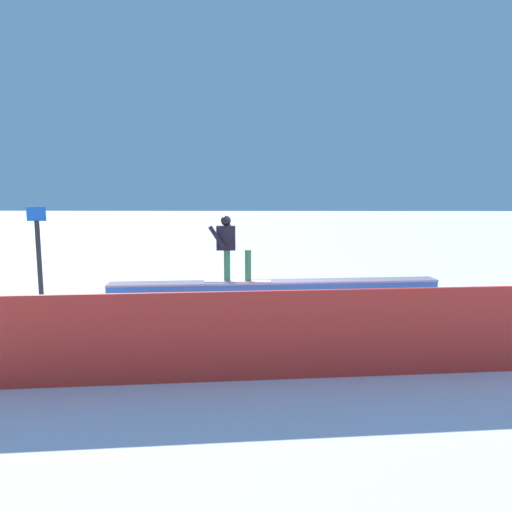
% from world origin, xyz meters
% --- Properties ---
extents(ground_plane, '(120.00, 120.00, 0.00)m').
position_xyz_m(ground_plane, '(0.00, 0.00, 0.00)').
color(ground_plane, white).
extents(grind_box, '(7.25, 1.24, 0.58)m').
position_xyz_m(grind_box, '(0.00, 0.00, 0.27)').
color(grind_box, blue).
rests_on(grind_box, ground_plane).
extents(snowboarder, '(1.47, 0.43, 1.44)m').
position_xyz_m(snowboarder, '(1.01, 0.09, 1.37)').
color(snowboarder, silver).
rests_on(snowboarder, grind_box).
extents(safety_fence, '(9.52, 1.08, 1.21)m').
position_xyz_m(safety_fence, '(0.00, 3.99, 0.61)').
color(safety_fence, red).
rests_on(safety_fence, ground_plane).
extents(trail_marker, '(0.40, 0.10, 2.22)m').
position_xyz_m(trail_marker, '(5.04, 0.37, 1.18)').
color(trail_marker, '#262628').
rests_on(trail_marker, ground_plane).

